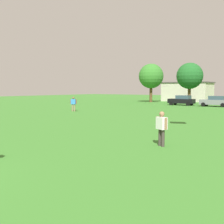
# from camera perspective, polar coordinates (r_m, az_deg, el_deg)

# --- Properties ---
(ground_plane) EXTENTS (160.00, 160.00, 0.00)m
(ground_plane) POSITION_cam_1_polar(r_m,az_deg,el_deg) (33.84, 17.91, -0.09)
(ground_plane) COLOR #387528
(adult_bystander) EXTENTS (0.72, 0.55, 1.70)m
(adult_bystander) POSITION_cam_1_polar(r_m,az_deg,el_deg) (13.47, 10.31, -2.81)
(adult_bystander) COLOR #3F3833
(adult_bystander) RESTS_ON ground
(bystander_near_trees) EXTENTS (0.79, 0.55, 1.81)m
(bystander_near_trees) POSITION_cam_1_polar(r_m,az_deg,el_deg) (34.03, -8.04, 1.94)
(bystander_near_trees) COLOR #8C7259
(bystander_near_trees) RESTS_ON ground
(parked_car_black_0) EXTENTS (4.30, 2.02, 1.68)m
(parked_car_black_0) POSITION_cam_1_polar(r_m,az_deg,el_deg) (47.75, 14.37, 2.41)
(parked_car_black_0) COLOR black
(parked_car_black_0) RESTS_ON ground
(parked_car_gray_1) EXTENTS (4.30, 2.02, 1.68)m
(parked_car_gray_1) POSITION_cam_1_polar(r_m,az_deg,el_deg) (45.67, 20.68, 2.14)
(parked_car_gray_1) COLOR slate
(parked_car_gray_1) RESTS_ON ground
(tree_far_left) EXTENTS (5.11, 5.11, 7.96)m
(tree_far_left) POSITION_cam_1_polar(r_m,az_deg,el_deg) (57.66, 8.16, 7.40)
(tree_far_left) COLOR brown
(tree_far_left) RESTS_ON ground
(tree_left) EXTENTS (4.90, 4.90, 7.63)m
(tree_left) POSITION_cam_1_polar(r_m,az_deg,el_deg) (53.43, 15.90, 7.23)
(tree_left) COLOR brown
(tree_left) RESTS_ON ground
(house_left) EXTENTS (10.21, 7.01, 4.26)m
(house_left) POSITION_cam_1_polar(r_m,az_deg,el_deg) (63.44, 15.47, 4.12)
(house_left) COLOR beige
(house_left) RESTS_ON ground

